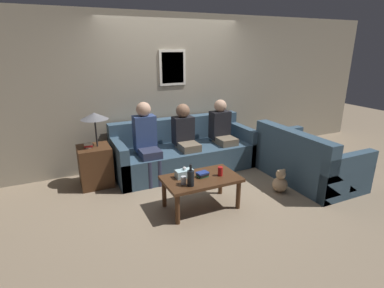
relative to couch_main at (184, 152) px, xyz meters
The scene contains 15 objects.
ground_plane 0.63m from the couch_main, 90.00° to the right, with size 16.00×16.00×0.00m, color gray.
wall_back 1.13m from the couch_main, 90.00° to the left, with size 9.00×0.08×2.60m.
couch_main is the anchor object (origin of this frame).
couch_side 2.02m from the couch_main, 38.67° to the right, with size 0.95×1.56×0.85m.
coffee_table 1.38m from the couch_main, 104.16° to the right, with size 0.99×0.58×0.43m.
side_table_with_lamp 1.49m from the couch_main, behind, with size 0.50×0.47×1.14m.
wine_bottle 1.62m from the couch_main, 110.58° to the right, with size 0.08×0.08×0.28m.
drinking_glass 1.56m from the couch_main, 113.71° to the right, with size 0.07×0.07×0.10m.
book_stack 1.37m from the couch_main, 103.24° to the right, with size 0.16×0.13×0.06m.
soda_can 1.41m from the couch_main, 93.44° to the right, with size 0.07×0.07×0.12m.
tissue_box 1.36m from the couch_main, 113.27° to the right, with size 0.23×0.12×0.15m.
person_left 0.82m from the couch_main, 166.39° to the right, with size 0.34×0.58×1.24m.
person_middle 0.38m from the couch_main, 101.27° to the right, with size 0.34×0.58×1.16m.
person_right 0.78m from the couch_main, 11.90° to the right, with size 0.34×0.57×1.17m.
teddy_bear 1.71m from the couch_main, 56.96° to the right, with size 0.22×0.22×0.35m.
Camera 1 is at (-1.96, -3.95, 2.06)m, focal length 28.00 mm.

